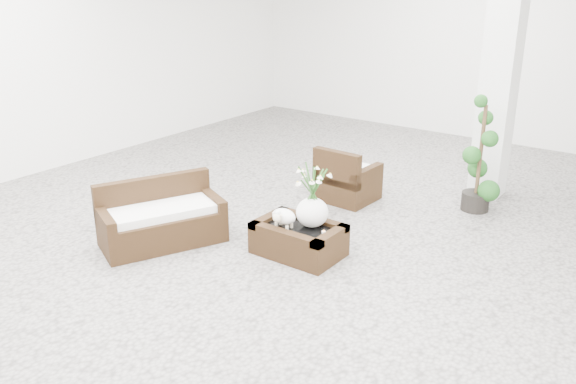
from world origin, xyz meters
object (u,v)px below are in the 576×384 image
Objects in this scene: coffee_table at (299,240)px; armchair at (348,173)px; topiary at (480,155)px; loveseat at (162,214)px.

coffee_table is 1.25× the size of armchair.
topiary reaches higher than coffee_table.
loveseat reaches higher than coffee_table.
loveseat is (-1.36, -0.67, 0.19)m from coffee_table.
armchair is at bearing 103.93° from coffee_table.
coffee_table is 1.53m from loveseat.
loveseat is 0.91× the size of topiary.
topiary is (2.42, 3.01, 0.37)m from loveseat.
loveseat is at bearing -153.91° from coffee_table.
coffee_table is at bearing -114.39° from topiary.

